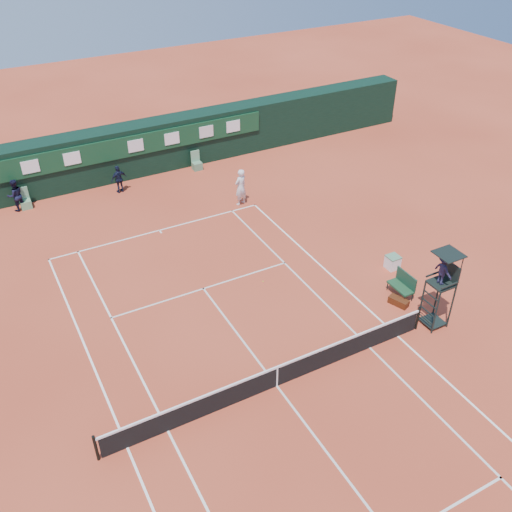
{
  "coord_description": "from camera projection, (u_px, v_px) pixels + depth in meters",
  "views": [
    {
      "loc": [
        -7.32,
        -12.04,
        15.25
      ],
      "look_at": [
        2.39,
        6.0,
        1.2
      ],
      "focal_mm": 40.0,
      "sensor_mm": 36.0,
      "label": 1
    }
  ],
  "objects": [
    {
      "name": "court_lines",
      "position": [
        277.0,
        386.0,
        20.23
      ],
      "size": [
        11.05,
        23.85,
        0.01
      ],
      "color": "silver",
      "rests_on": "ground"
    },
    {
      "name": "cooler",
      "position": [
        393.0,
        262.0,
        25.99
      ],
      "size": [
        0.57,
        0.57,
        0.65
      ],
      "color": "white",
      "rests_on": "ground"
    },
    {
      "name": "linesman_chair_right",
      "position": [
        197.0,
        164.0,
        34.51
      ],
      "size": [
        0.55,
        0.5,
        1.15
      ],
      "color": "#55825D",
      "rests_on": "ground"
    },
    {
      "name": "tennis_ball",
      "position": [
        263.0,
        281.0,
        25.27
      ],
      "size": [
        0.06,
        0.06,
        0.06
      ],
      "primitive_type": "sphere",
      "color": "gold",
      "rests_on": "ground"
    },
    {
      "name": "ball_kid_right",
      "position": [
        119.0,
        179.0,
        31.81
      ],
      "size": [
        1.01,
        0.58,
        1.61
      ],
      "primitive_type": "imported",
      "rotation": [
        0.0,
        0.0,
        3.34
      ],
      "color": "black",
      "rests_on": "ground"
    },
    {
      "name": "tennis_net",
      "position": [
        277.0,
        376.0,
        19.95
      ],
      "size": [
        12.9,
        0.1,
        1.1
      ],
      "color": "black",
      "rests_on": "ground"
    },
    {
      "name": "player",
      "position": [
        241.0,
        187.0,
        30.54
      ],
      "size": [
        0.87,
        0.7,
        2.06
      ],
      "primitive_type": "imported",
      "rotation": [
        0.0,
        0.0,
        3.45
      ],
      "color": "silver",
      "rests_on": "ground"
    },
    {
      "name": "back_wall",
      "position": [
        116.0,
        153.0,
        32.99
      ],
      "size": [
        40.0,
        1.65,
        3.0
      ],
      "color": "black",
      "rests_on": "ground"
    },
    {
      "name": "linesman_chair_left",
      "position": [
        26.0,
        203.0,
        30.6
      ],
      "size": [
        0.55,
        0.5,
        1.15
      ],
      "color": "#639768",
      "rests_on": "ground"
    },
    {
      "name": "ball_kid_left",
      "position": [
        15.0,
        195.0,
        30.08
      ],
      "size": [
        0.98,
        0.83,
        1.78
      ],
      "primitive_type": "imported",
      "rotation": [
        0.0,
        0.0,
        3.34
      ],
      "color": "black",
      "rests_on": "ground"
    },
    {
      "name": "tennis_bag",
      "position": [
        399.0,
        302.0,
        23.9
      ],
      "size": [
        0.63,
        0.91,
        0.31
      ],
      "primitive_type": "cube",
      "rotation": [
        0.0,
        0.0,
        0.35
      ],
      "color": "black",
      "rests_on": "ground"
    },
    {
      "name": "ground",
      "position": [
        277.0,
        386.0,
        20.23
      ],
      "size": [
        90.0,
        90.0,
        0.0
      ],
      "primitive_type": "plane",
      "color": "#C3492E",
      "rests_on": "ground"
    },
    {
      "name": "player_bench",
      "position": [
        403.0,
        284.0,
        24.2
      ],
      "size": [
        0.56,
        1.2,
        1.1
      ],
      "color": "#194024",
      "rests_on": "ground"
    },
    {
      "name": "umpire_chair",
      "position": [
        443.0,
        275.0,
        21.57
      ],
      "size": [
        0.96,
        0.95,
        3.42
      ],
      "color": "black",
      "rests_on": "ground"
    }
  ]
}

